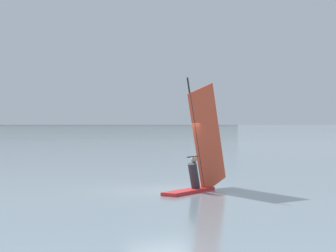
{
  "coord_description": "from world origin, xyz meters",
  "views": [
    {
      "loc": [
        -9.74,
        -19.98,
        2.49
      ],
      "look_at": [
        1.02,
        1.56,
        2.38
      ],
      "focal_mm": 64.62,
      "sensor_mm": 36.0,
      "label": 1
    }
  ],
  "objects": [
    {
      "name": "ground_plane",
      "position": [
        0.0,
        0.0,
        0.0
      ],
      "size": [
        4000.0,
        4000.0,
        0.0
      ],
      "primitive_type": "plane",
      "color": "gray"
    },
    {
      "name": "distant_headland",
      "position": [
        313.95,
        1264.91,
        26.56
      ],
      "size": [
        835.84,
        372.49,
        53.12
      ],
      "primitive_type": "cube",
      "rotation": [
        0.0,
        0.0,
        -0.08
      ],
      "color": "#756B56",
      "rests_on": "ground_plane"
    },
    {
      "name": "windsurfer",
      "position": [
        1.21,
        -0.65,
        1.18
      ],
      "size": [
        3.67,
        2.24,
        4.25
      ],
      "rotation": [
        0.0,
        0.0,
        3.65
      ],
      "color": "red",
      "rests_on": "ground_plane"
    }
  ]
}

